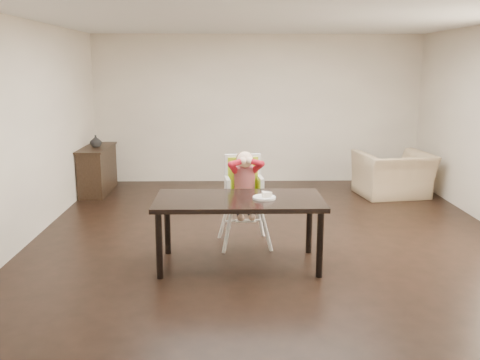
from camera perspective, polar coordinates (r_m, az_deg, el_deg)
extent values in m
plane|color=black|center=(6.76, 3.37, -6.36)|extent=(7.00, 7.00, 0.00)
cube|color=beige|center=(9.94, 1.88, 7.55)|extent=(6.00, 0.02, 2.70)
cube|color=beige|center=(3.04, 8.81, -3.08)|extent=(6.00, 0.02, 2.70)
cube|color=beige|center=(6.90, -22.25, 4.64)|extent=(0.02, 7.00, 2.70)
cube|color=white|center=(6.44, 3.68, 17.08)|extent=(6.00, 7.00, 0.02)
cube|color=black|center=(5.72, -0.10, -2.20)|extent=(1.80, 0.90, 0.05)
cylinder|color=black|center=(5.52, -8.62, -6.94)|extent=(0.07, 0.07, 0.70)
cylinder|color=black|center=(5.55, 8.52, -6.83)|extent=(0.07, 0.07, 0.70)
cylinder|color=black|center=(6.22, -7.76, -4.72)|extent=(0.07, 0.07, 0.70)
cylinder|color=black|center=(6.25, 7.40, -4.64)|extent=(0.07, 0.07, 0.70)
cylinder|color=white|center=(6.27, -1.25, -4.92)|extent=(0.05, 0.05, 0.61)
cylinder|color=white|center=(6.32, 2.70, -4.77)|extent=(0.05, 0.05, 0.61)
cylinder|color=white|center=(6.68, -1.63, -3.84)|extent=(0.05, 0.05, 0.61)
cylinder|color=white|center=(6.74, 2.06, -3.71)|extent=(0.05, 0.05, 0.61)
cube|color=white|center=(6.42, 0.48, -1.68)|extent=(0.47, 0.44, 0.05)
cube|color=#9BBC18|center=(6.41, 0.48, -1.35)|extent=(0.38, 0.36, 0.03)
cube|color=white|center=(6.53, 0.28, 0.80)|extent=(0.44, 0.10, 0.46)
cube|color=#9BBC18|center=(6.50, 0.32, 0.65)|extent=(0.37, 0.06, 0.41)
cube|color=black|center=(6.41, -0.21, 0.49)|extent=(0.05, 0.20, 0.02)
cube|color=black|center=(6.43, 1.04, 0.53)|extent=(0.05, 0.20, 0.02)
cylinder|color=#AF1415|center=(6.37, 0.48, 0.08)|extent=(0.28, 0.28, 0.29)
sphere|color=beige|center=(6.31, 0.51, 2.17)|extent=(0.22, 0.22, 0.20)
ellipsoid|color=brown|center=(6.33, 0.48, 2.40)|extent=(0.22, 0.21, 0.15)
sphere|color=beige|center=(6.20, 0.29, 2.04)|extent=(0.10, 0.10, 0.09)
sphere|color=beige|center=(6.21, 0.98, 2.06)|extent=(0.10, 0.10, 0.09)
cylinder|color=white|center=(5.70, 2.60, -1.92)|extent=(0.27, 0.27, 0.02)
torus|color=white|center=(5.70, 2.60, -1.81)|extent=(0.27, 0.27, 0.01)
imported|color=tan|center=(9.20, 16.09, 1.32)|extent=(1.23, 0.90, 0.99)
cube|color=black|center=(9.46, -14.93, 0.98)|extent=(0.40, 1.20, 0.76)
cube|color=black|center=(9.40, -15.06, 3.34)|extent=(0.44, 1.26, 0.03)
imported|color=#99999E|center=(9.36, -15.13, 4.00)|extent=(0.26, 0.26, 0.19)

